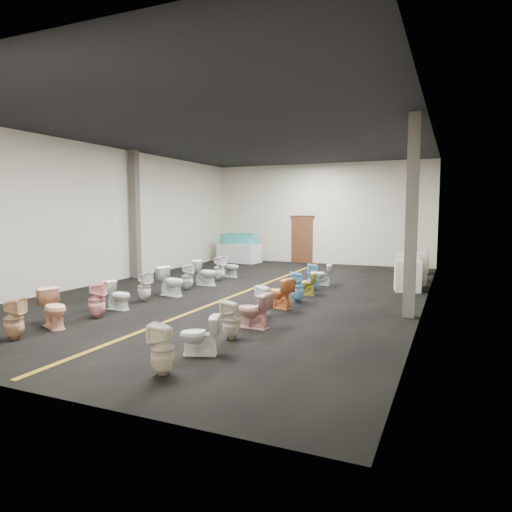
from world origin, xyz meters
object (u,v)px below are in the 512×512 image
Objects in this scene: appliance_crate_a at (408,276)px; toilet_right_0 at (162,349)px; toilet_right_5 at (279,293)px; toilet_left_7 at (187,277)px; bathtub at (239,239)px; toilet_left_10 at (230,267)px; appliance_crate_d at (418,261)px; toilet_left_5 at (144,287)px; toilet_left_2 at (54,308)px; appliance_crate_c at (414,269)px; toilet_right_9 at (321,274)px; toilet_right_3 at (254,310)px; toilet_left_4 at (118,295)px; toilet_right_1 at (200,335)px; display_table at (239,253)px; toilet_left_1 at (14,319)px; toilet_left_3 at (97,300)px; toilet_right_4 at (264,301)px; toilet_right_8 at (314,277)px; toilet_right_6 at (298,287)px; appliance_crate_b at (411,269)px; toilet_left_6 at (171,281)px; toilet_left_8 at (206,273)px; toilet_right_7 at (304,283)px; toilet_right_2 at (231,320)px; toilet_left_9 at (219,268)px.

appliance_crate_a is 1.20× the size of toilet_right_0.
toilet_left_7 is at bearing -92.45° from toilet_right_5.
bathtub is 2.41× the size of toilet_right_0.
appliance_crate_d is at bearing -57.52° from toilet_left_10.
toilet_left_2 is at bearing -163.71° from toilet_left_5.
appliance_crate_c is 3.46m from toilet_right_9.
toilet_left_10 is at bearing -143.69° from toilet_right_3.
appliance_crate_a is at bearing -93.11° from toilet_left_10.
toilet_left_4 is 1.03× the size of toilet_right_1.
toilet_left_2 is at bearing -82.18° from display_table.
toilet_left_1 is (-6.18, -10.61, 0.02)m from appliance_crate_c.
toilet_right_9 is (3.36, 6.43, -0.07)m from toilet_left_3.
toilet_right_4 is at bearing 170.60° from toilet_right_0.
toilet_right_8 is at bearing -117.16° from appliance_crate_d.
toilet_right_0 is at bearing 21.13° from toilet_right_4.
toilet_right_6 is (3.70, 2.63, 0.05)m from toilet_left_4.
appliance_crate_b is at bearing 165.68° from toilet_right_3.
appliance_crate_c is 0.92× the size of toilet_left_6.
appliance_crate_b is 1.30× the size of toilet_left_8.
appliance_crate_b reaches higher than toilet_right_0.
toilet_left_8 reaches higher than toilet_left_4.
toilet_left_2 is 1.04× the size of toilet_left_5.
toilet_right_0 is at bearing -157.10° from toilet_left_8.
toilet_right_9 is (-2.65, -2.22, -0.04)m from appliance_crate_c.
toilet_right_1 is 0.85× the size of toilet_right_6.
toilet_right_8 reaches higher than appliance_crate_c.
toilet_right_0 reaches higher than toilet_right_4.
toilet_left_5 is at bearing 2.88° from toilet_left_4.
display_table is 2.46× the size of toilet_left_5.
toilet_left_5 is (-6.21, -5.44, -0.14)m from appliance_crate_b.
toilet_left_7 is at bearing 14.42° from toilet_left_6.
appliance_crate_b is at bearing -45.53° from toilet_left_6.
toilet_left_3 reaches higher than toilet_right_1.
toilet_left_8 is 3.47m from toilet_right_7.
toilet_left_5 reaches higher than toilet_right_2.
toilet_right_3 is (-2.46, -8.05, -0.01)m from appliance_crate_c.
bathtub reaches higher than toilet_left_8.
toilet_right_0 is at bearing -144.52° from toilet_left_9.
toilet_left_3 reaches higher than toilet_right_6.
appliance_crate_d is 1.22× the size of toilet_right_6.
toilet_right_1 is at bearing 20.40° from toilet_right_5.
bathtub is 1.75× the size of appliance_crate_b.
appliance_crate_a is 1.13× the size of toilet_left_3.
toilet_left_10 is (-0.17, 6.86, -0.04)m from toilet_left_3.
toilet_left_3 is (-6.01, -10.58, -0.08)m from appliance_crate_d.
toilet_left_5 is at bearing -91.20° from toilet_right_6.
toilet_left_6 reaches higher than toilet_right_4.
display_table is at bearing 31.65° from toilet_left_2.
appliance_crate_d is at bearing -47.16° from toilet_left_1.
toilet_right_0 is at bearing -86.94° from toilet_left_2.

